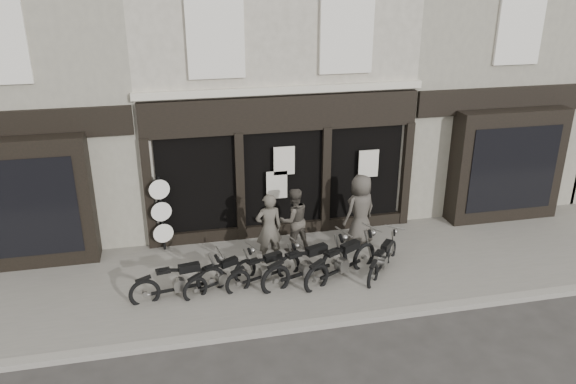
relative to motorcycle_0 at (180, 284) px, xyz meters
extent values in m
plane|color=#2D2B28|center=(2.87, -0.37, -0.41)|extent=(90.00, 90.00, 0.00)
cube|color=#67635B|center=(2.87, 0.53, -0.35)|extent=(30.00, 4.20, 0.12)
cube|color=gray|center=(2.87, -1.62, -0.34)|extent=(30.00, 0.25, 0.13)
cube|color=#BDB4A2|center=(2.87, 5.63, 3.69)|extent=(7.20, 6.00, 8.20)
cube|color=black|center=(2.87, 2.55, 3.04)|extent=(7.10, 0.18, 0.90)
cube|color=black|center=(2.87, 2.61, 1.09)|extent=(6.50, 0.10, 2.95)
cube|color=black|center=(2.87, 2.54, -0.19)|extent=(7.10, 0.20, 0.44)
cube|color=beige|center=(2.87, 2.58, 3.64)|extent=(7.30, 0.22, 0.18)
cube|color=silver|center=(1.27, 2.58, 4.99)|extent=(1.35, 0.12, 2.00)
cube|color=black|center=(1.27, 2.61, 4.99)|extent=(1.05, 0.06, 1.70)
cube|color=silver|center=(4.47, 2.58, 4.99)|extent=(1.35, 0.12, 2.00)
cube|color=black|center=(4.47, 2.61, 4.99)|extent=(1.05, 0.06, 1.70)
cube|color=black|center=(-0.58, 2.53, 1.14)|extent=(0.22, 0.22, 3.00)
cube|color=black|center=(1.72, 2.53, 1.14)|extent=(0.22, 0.22, 3.00)
cube|color=black|center=(4.02, 2.53, 1.14)|extent=(0.22, 0.22, 3.00)
cube|color=black|center=(6.32, 2.53, 1.14)|extent=(0.22, 0.22, 3.00)
cube|color=beige|center=(2.87, 2.43, 1.84)|extent=(0.55, 0.04, 0.75)
cube|color=beige|center=(5.17, 2.43, 1.59)|extent=(0.55, 0.04, 0.75)
cube|color=beige|center=(2.67, 2.43, 1.19)|extent=(0.55, 0.04, 0.75)
cube|color=gray|center=(-3.48, 5.63, 3.69)|extent=(5.50, 6.00, 8.20)
cube|color=black|center=(-3.48, 2.28, 1.29)|extent=(3.20, 0.70, 3.20)
cube|color=black|center=(-3.48, 1.93, 1.29)|extent=(2.60, 0.06, 2.40)
cube|color=black|center=(-3.48, 2.58, 3.09)|extent=(5.40, 0.16, 0.70)
cube|color=gray|center=(9.22, 5.63, 3.69)|extent=(5.50, 6.00, 8.20)
cube|color=black|center=(9.22, 2.28, 1.29)|extent=(3.20, 0.70, 3.20)
cube|color=black|center=(9.22, 1.93, 1.29)|extent=(2.60, 0.06, 2.40)
cube|color=black|center=(9.22, 2.58, 3.09)|extent=(5.40, 0.16, 0.70)
cube|color=silver|center=(9.22, 2.59, 4.99)|extent=(1.30, 0.10, 1.90)
cube|color=black|center=(9.22, 2.62, 4.99)|extent=(1.00, 0.06, 1.60)
torus|color=black|center=(0.69, 0.11, -0.07)|extent=(0.69, 0.20, 0.69)
torus|color=black|center=(-0.75, -0.12, -0.07)|extent=(0.69, 0.20, 0.69)
cube|color=black|center=(-0.03, 0.00, -0.11)|extent=(1.19, 0.24, 0.06)
cube|color=gray|center=(-0.01, 0.00, -0.03)|extent=(0.27, 0.22, 0.26)
cube|color=black|center=(0.23, 0.04, 0.35)|extent=(0.49, 0.25, 0.17)
cube|color=black|center=(-0.33, -0.05, 0.39)|extent=(0.33, 0.25, 0.06)
cylinder|color=gray|center=(0.91, 0.15, 0.60)|extent=(0.13, 0.58, 0.04)
torus|color=black|center=(1.50, 0.42, -0.11)|extent=(0.59, 0.34, 0.61)
torus|color=black|center=(0.32, -0.15, -0.11)|extent=(0.59, 0.34, 0.61)
cube|color=black|center=(0.91, 0.14, -0.14)|extent=(0.99, 0.51, 0.05)
cube|color=gray|center=(0.93, 0.14, -0.07)|extent=(0.27, 0.24, 0.24)
cube|color=black|center=(1.12, 0.24, 0.27)|extent=(0.44, 0.32, 0.15)
cube|color=black|center=(0.67, 0.02, 0.31)|extent=(0.32, 0.28, 0.05)
cylinder|color=gray|center=(1.68, 0.51, 0.49)|extent=(0.26, 0.49, 0.03)
torus|color=black|center=(2.54, 0.39, -0.10)|extent=(0.62, 0.30, 0.63)
torus|color=black|center=(1.27, -0.08, -0.10)|extent=(0.62, 0.30, 0.63)
cube|color=black|center=(1.91, 0.15, -0.13)|extent=(1.05, 0.43, 0.06)
cube|color=gray|center=(1.92, 0.16, -0.06)|extent=(0.27, 0.24, 0.24)
cube|color=black|center=(2.13, 0.24, 0.29)|extent=(0.46, 0.30, 0.16)
cube|color=black|center=(1.64, 0.06, 0.33)|extent=(0.33, 0.27, 0.06)
cylinder|color=gray|center=(2.73, 0.46, 0.52)|extent=(0.22, 0.52, 0.03)
torus|color=black|center=(3.62, 0.28, -0.04)|extent=(0.75, 0.34, 0.76)
torus|color=black|center=(2.10, -0.25, -0.04)|extent=(0.75, 0.34, 0.76)
cube|color=black|center=(2.86, 0.01, -0.08)|extent=(1.27, 0.48, 0.07)
cube|color=gray|center=(2.88, 0.02, 0.01)|extent=(0.32, 0.28, 0.29)
cube|color=black|center=(3.13, 0.11, 0.43)|extent=(0.54, 0.35, 0.19)
cube|color=black|center=(2.55, -0.10, 0.47)|extent=(0.39, 0.32, 0.07)
cylinder|color=gray|center=(3.85, 0.36, 0.70)|extent=(0.25, 0.62, 0.04)
torus|color=black|center=(4.40, 0.37, -0.04)|extent=(0.70, 0.44, 0.74)
torus|color=black|center=(3.01, -0.38, -0.04)|extent=(0.70, 0.44, 0.74)
cube|color=black|center=(3.70, 0.00, -0.09)|extent=(1.17, 0.66, 0.07)
cube|color=gray|center=(3.72, 0.01, 0.00)|extent=(0.32, 0.30, 0.28)
cube|color=black|center=(3.95, 0.13, 0.41)|extent=(0.53, 0.40, 0.18)
cube|color=black|center=(3.42, -0.16, 0.46)|extent=(0.39, 0.35, 0.07)
cylinder|color=gray|center=(4.61, 0.48, 0.67)|extent=(0.33, 0.57, 0.04)
torus|color=black|center=(5.18, 0.56, -0.10)|extent=(0.46, 0.53, 0.62)
torus|color=black|center=(4.32, -0.45, -0.10)|extent=(0.46, 0.53, 0.62)
cube|color=black|center=(4.75, 0.06, -0.14)|extent=(0.73, 0.86, 0.05)
cube|color=gray|center=(4.76, 0.07, -0.07)|extent=(0.27, 0.27, 0.24)
cube|color=black|center=(4.90, 0.24, 0.28)|extent=(0.39, 0.42, 0.15)
cube|color=black|center=(4.57, -0.15, 0.31)|extent=(0.32, 0.33, 0.05)
cylinder|color=gray|center=(5.30, 0.71, 0.50)|extent=(0.42, 0.37, 0.03)
imported|color=#49453C|center=(2.21, 1.10, 0.60)|extent=(0.68, 0.48, 1.79)
imported|color=#413C34|center=(2.94, 1.58, 0.55)|extent=(0.93, 0.79, 1.67)
imported|color=#403B35|center=(4.68, 1.52, 0.67)|extent=(1.10, 0.93, 1.91)
cylinder|color=black|center=(-0.30, 2.30, -0.38)|extent=(0.33, 0.33, 0.06)
cylinder|color=black|center=(-0.30, 2.30, 0.65)|extent=(0.06, 0.06, 2.12)
cylinder|color=black|center=(-0.30, 2.27, 1.38)|extent=(0.51, 0.14, 0.52)
cylinder|color=silver|center=(-0.30, 2.25, 1.38)|extent=(0.51, 0.11, 0.52)
cylinder|color=black|center=(-0.30, 2.27, 0.79)|extent=(0.51, 0.14, 0.52)
cylinder|color=silver|center=(-0.30, 2.25, 0.79)|extent=(0.51, 0.11, 0.52)
cylinder|color=black|center=(-0.30, 2.27, 0.19)|extent=(0.51, 0.14, 0.52)
cylinder|color=silver|center=(-0.30, 2.25, 0.19)|extent=(0.51, 0.11, 0.52)
camera|label=1|loc=(0.02, -10.93, 6.47)|focal=35.00mm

